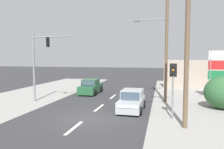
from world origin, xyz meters
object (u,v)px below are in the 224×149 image
utility_pole_foreground_right (185,24)px  utility_pole_midground_right (165,41)px  traffic_signal_mast (39,59)px  sedan_kerbside_parked (91,87)px  hatchback_oncoming_near (132,101)px  shopping_plaza_sign (220,67)px  pedestal_signal_right_kerb (173,82)px

utility_pole_foreground_right → utility_pole_midground_right: utility_pole_foreground_right is taller
traffic_signal_mast → sedan_kerbside_parked: bearing=59.8°
utility_pole_midground_right → sedan_kerbside_parked: 9.53m
utility_pole_midground_right → hatchback_oncoming_near: bearing=-122.8°
sedan_kerbside_parked → hatchback_oncoming_near: size_ratio=1.16×
traffic_signal_mast → shopping_plaza_sign: bearing=17.8°
utility_pole_midground_right → shopping_plaza_sign: (5.15, 2.86, -2.39)m
utility_pole_foreground_right → hatchback_oncoming_near: (-3.33, 3.42, -5.05)m
utility_pole_foreground_right → sedan_kerbside_parked: bearing=131.0°
traffic_signal_mast → pedestal_signal_right_kerb: 11.78m
sedan_kerbside_parked → utility_pole_midground_right: bearing=-20.9°
hatchback_oncoming_near → utility_pole_midground_right: bearing=57.2°
utility_pole_midground_right → traffic_signal_mast: utility_pole_midground_right is taller
utility_pole_foreground_right → sedan_kerbside_parked: utility_pole_foreground_right is taller
utility_pole_midground_right → sedan_kerbside_parked: utility_pole_midground_right is taller
pedestal_signal_right_kerb → traffic_signal_mast: bearing=164.3°
shopping_plaza_sign → traffic_signal_mast: bearing=-162.2°
utility_pole_foreground_right → pedestal_signal_right_kerb: 3.76m
utility_pole_foreground_right → hatchback_oncoming_near: size_ratio=2.93×
pedestal_signal_right_kerb → sedan_kerbside_parked: pedestal_signal_right_kerb is taller
utility_pole_foreground_right → utility_pole_midground_right: size_ratio=1.07×
traffic_signal_mast → hatchback_oncoming_near: traffic_signal_mast is taller
utility_pole_foreground_right → pedestal_signal_right_kerb: bearing=106.3°
traffic_signal_mast → shopping_plaza_sign: (15.94, 5.11, -0.85)m
utility_pole_midground_right → utility_pole_foreground_right: bearing=-82.3°
shopping_plaza_sign → sedan_kerbside_parked: (-12.92, 0.10, -2.28)m
hatchback_oncoming_near → utility_pole_foreground_right: bearing=-45.8°
utility_pole_midground_right → pedestal_signal_right_kerb: bearing=-85.0°
utility_pole_midground_right → hatchback_oncoming_near: (-2.37, -3.67, -4.67)m
sedan_kerbside_parked → traffic_signal_mast: bearing=-120.2°
hatchback_oncoming_near → traffic_signal_mast: bearing=170.5°
traffic_signal_mast → utility_pole_midground_right: bearing=11.8°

